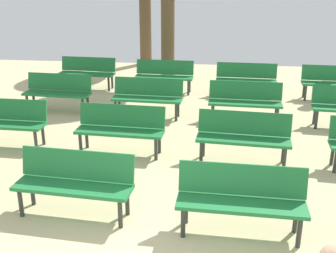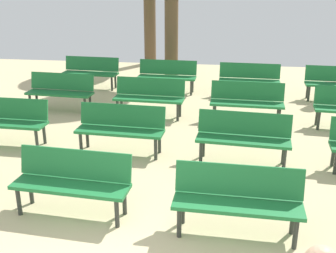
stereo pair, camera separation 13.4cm
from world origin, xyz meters
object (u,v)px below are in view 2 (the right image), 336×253
at_px(bench_r2_c2, 247,100).
at_px(bench_r0_c1, 72,179).
at_px(bench_r3_c1, 167,74).
at_px(bench_r3_c2, 249,78).
at_px(bench_r2_c1, 149,95).
at_px(bench_r3_c0, 91,70).
at_px(bench_r0_c2, 238,197).
at_px(bench_r1_c1, 121,126).
at_px(bench_r1_c0, 6,118).
at_px(bench_r1_c2, 243,135).
at_px(bench_r2_c0, 61,90).

bearing_deg(bench_r2_c2, bench_r0_c1, -118.53).
bearing_deg(bench_r3_c1, bench_r2_c2, -44.96).
bearing_deg(bench_r3_c1, bench_r3_c2, -1.67).
height_order(bench_r0_c1, bench_r2_c1, same).
bearing_deg(bench_r3_c0, bench_r0_c2, -55.63).
distance_m(bench_r1_c1, bench_r2_c2, 3.12).
xyz_separation_m(bench_r3_c0, bench_r3_c1, (2.25, -0.18, 0.00)).
distance_m(bench_r1_c0, bench_r1_c2, 4.49).
bearing_deg(bench_r3_c1, bench_r2_c1, -91.08).
xyz_separation_m(bench_r1_c2, bench_r3_c0, (-4.18, 4.61, 0.00)).
xyz_separation_m(bench_r1_c1, bench_r2_c2, (2.35, 2.04, 0.00)).
height_order(bench_r1_c0, bench_r3_c1, same).
height_order(bench_r1_c1, bench_r2_c0, same).
height_order(bench_r2_c2, bench_r3_c2, same).
bearing_deg(bench_r1_c0, bench_r2_c0, 85.81).
bearing_deg(bench_r3_c2, bench_r1_c2, -91.63).
distance_m(bench_r0_c1, bench_r3_c1, 6.43).
bearing_deg(bench_r2_c2, bench_r3_c2, 88.36).
distance_m(bench_r0_c1, bench_r2_c1, 4.27).
bearing_deg(bench_r3_c1, bench_r0_c2, -72.76).
height_order(bench_r1_c2, bench_r3_c2, same).
height_order(bench_r1_c1, bench_r2_c2, same).
height_order(bench_r1_c2, bench_r3_c1, same).
distance_m(bench_r1_c1, bench_r3_c2, 4.83).
xyz_separation_m(bench_r2_c0, bench_r2_c1, (2.20, -0.19, 0.00)).
bearing_deg(bench_r1_c0, bench_r2_c2, 24.29).
distance_m(bench_r0_c1, bench_r1_c0, 3.11).
bearing_deg(bench_r0_c2, bench_r3_c2, 88.20).
relative_size(bench_r1_c0, bench_r3_c2, 1.00).
bearing_deg(bench_r1_c1, bench_r2_c1, 89.27).
bearing_deg(bench_r3_c1, bench_r3_c0, 177.53).
height_order(bench_r1_c1, bench_r3_c0, same).
height_order(bench_r0_c1, bench_r1_c1, same).
xyz_separation_m(bench_r1_c1, bench_r3_c2, (2.50, 4.13, 0.00)).
bearing_deg(bench_r3_c2, bench_r1_c0, -137.67).
bearing_deg(bench_r2_c0, bench_r3_c1, 44.16).
bearing_deg(bench_r1_c0, bench_r1_c2, -1.71).
bearing_deg(bench_r3_c0, bench_r3_c1, -0.93).
bearing_deg(bench_r0_c1, bench_r1_c1, 90.47).
bearing_deg(bench_r3_c0, bench_r1_c1, -62.45).
relative_size(bench_r0_c2, bench_r1_c2, 0.99).
bearing_deg(bench_r2_c1, bench_r3_c2, 43.46).
xyz_separation_m(bench_r0_c2, bench_r3_c0, (-4.03, 6.79, 0.00)).
xyz_separation_m(bench_r1_c0, bench_r2_c1, (2.43, 2.00, 0.00)).
relative_size(bench_r3_c0, bench_r3_c2, 1.01).
relative_size(bench_r0_c1, bench_r2_c1, 1.01).
distance_m(bench_r1_c0, bench_r2_c2, 5.02).
bearing_deg(bench_r3_c1, bench_r2_c0, -137.68).
bearing_deg(bench_r0_c2, bench_r0_c1, 177.14).
bearing_deg(bench_r1_c1, bench_r2_c0, 134.83).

